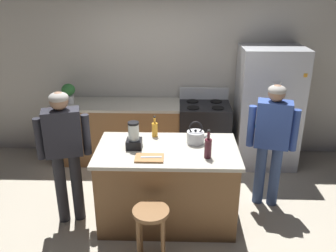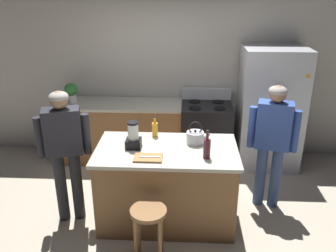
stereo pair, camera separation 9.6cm
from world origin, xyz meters
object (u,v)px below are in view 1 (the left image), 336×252
object	(u,v)px
person_by_island_left	(64,146)
potted_plant	(69,92)
refrigerator	(268,108)
blender_appliance	(134,137)
cutting_board	(149,158)
tea_kettle	(196,137)
person_by_sink_right	(272,135)
kitchen_island	(167,185)
bar_stool	(151,221)
chef_knife	(151,157)
bottle_wine	(208,148)
bottle_soda	(155,129)
stove_range	(204,133)

from	to	relation	value
person_by_island_left	potted_plant	world-z (taller)	person_by_island_left
refrigerator	blender_appliance	size ratio (longest dim) A/B	5.84
cutting_board	tea_kettle	bearing A→B (deg)	39.50
person_by_sink_right	cutting_board	size ratio (longest dim) A/B	5.26
kitchen_island	cutting_board	size ratio (longest dim) A/B	5.29
refrigerator	bar_stool	xyz separation A→B (m)	(-1.59, -2.21, -0.42)
tea_kettle	chef_knife	xyz separation A→B (m)	(-0.48, -0.41, -0.06)
person_by_sink_right	bottle_wine	size ratio (longest dim) A/B	4.99
person_by_island_left	tea_kettle	distance (m)	1.48
cutting_board	chef_knife	size ratio (longest dim) A/B	1.36
bottle_soda	tea_kettle	bearing A→B (deg)	-20.26
stove_range	potted_plant	bearing A→B (deg)	179.28
person_by_sink_right	bottle_wine	xyz separation A→B (m)	(-0.81, -0.57, 0.10)
tea_kettle	cutting_board	world-z (taller)	tea_kettle
kitchen_island	tea_kettle	distance (m)	0.65
person_by_sink_right	bottle_wine	bearing A→B (deg)	-144.76
person_by_island_left	potted_plant	size ratio (longest dim) A/B	5.32
potted_plant	cutting_board	size ratio (longest dim) A/B	1.00
blender_appliance	tea_kettle	size ratio (longest dim) A/B	1.12
refrigerator	bar_stool	world-z (taller)	refrigerator
cutting_board	person_by_sink_right	bearing A→B (deg)	23.64
person_by_sink_right	blender_appliance	world-z (taller)	person_by_sink_right
kitchen_island	cutting_board	bearing A→B (deg)	-125.60
stove_range	chef_knife	world-z (taller)	stove_range
person_by_sink_right	bottle_soda	xyz separation A→B (m)	(-1.40, -0.03, 0.08)
kitchen_island	bottle_wine	world-z (taller)	bottle_wine
stove_range	bottle_wine	size ratio (longest dim) A/B	3.53
blender_appliance	tea_kettle	world-z (taller)	blender_appliance
kitchen_island	stove_range	bearing A→B (deg)	71.15
stove_range	tea_kettle	xyz separation A→B (m)	(-0.20, -1.36, 0.53)
person_by_island_left	bar_stool	bearing A→B (deg)	-34.04
refrigerator	blender_appliance	bearing A→B (deg)	-140.77
tea_kettle	chef_knife	world-z (taller)	tea_kettle
stove_range	chef_knife	xyz separation A→B (m)	(-0.68, -1.78, 0.48)
person_by_island_left	bottle_soda	distance (m)	1.06
bottle_wine	tea_kettle	size ratio (longest dim) A/B	1.15
refrigerator	chef_knife	xyz separation A→B (m)	(-1.61, -1.75, 0.05)
blender_appliance	cutting_board	bearing A→B (deg)	-54.36
refrigerator	bottle_soda	world-z (taller)	refrigerator
bottle_soda	cutting_board	bearing A→B (deg)	-92.12
bottle_wine	bar_stool	bearing A→B (deg)	-138.12
kitchen_island	person_by_island_left	bearing A→B (deg)	-178.25
bar_stool	chef_knife	world-z (taller)	chef_knife
kitchen_island	bar_stool	distance (m)	0.73
bottle_wine	cutting_board	bearing A→B (deg)	-175.25
chef_knife	potted_plant	bearing A→B (deg)	123.99
potted_plant	person_by_island_left	bearing A→B (deg)	-76.30
tea_kettle	person_by_sink_right	bearing A→B (deg)	12.86
person_by_sink_right	cutting_board	world-z (taller)	person_by_sink_right
bottle_soda	stove_range	bearing A→B (deg)	60.21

